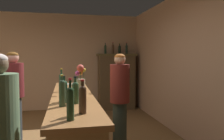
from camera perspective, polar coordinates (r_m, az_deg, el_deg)
wall_back at (r=6.49m, az=-14.77°, el=2.04°), size 4.98×0.12×2.72m
wall_right at (r=3.80m, az=22.83°, el=0.95°), size 0.12×6.73×2.72m
bar_counter at (r=3.14m, az=-10.09°, el=-15.23°), size 0.53×2.82×1.00m
display_cabinet at (r=6.35m, az=1.10°, el=-2.67°), size 1.10×0.48×1.59m
wine_bottle_syrah at (r=2.41m, az=-9.47°, el=-5.46°), size 0.07×0.07×0.30m
wine_bottle_pinot at (r=2.30m, az=-12.78°, el=-5.49°), size 0.07×0.07×0.33m
wine_bottle_riesling at (r=3.28m, az=-12.95°, el=-2.91°), size 0.07×0.07×0.34m
wine_bottle_chardonnay at (r=1.80m, az=-10.75°, el=-8.09°), size 0.06×0.06×0.34m
wine_bottle_rose at (r=1.99m, az=-7.64°, el=-7.16°), size 0.07×0.07×0.31m
wine_bottle_merlot at (r=2.49m, az=-12.30°, el=-5.12°), size 0.08×0.08×0.30m
wine_glass_front at (r=3.70m, az=-8.92°, el=-2.97°), size 0.07×0.07×0.14m
wine_glass_mid at (r=2.97m, az=-12.90°, el=-4.21°), size 0.07×0.07×0.15m
flower_arrangement at (r=2.68m, az=-8.19°, el=-3.50°), size 0.13×0.13×0.41m
cheese_plate at (r=4.09m, az=-10.68°, el=-3.63°), size 0.18×0.18×0.01m
display_bottle_left at (r=6.26m, az=-1.75°, el=5.48°), size 0.07×0.07×0.31m
display_bottle_midleft at (r=6.30m, az=0.25°, el=5.58°), size 0.07×0.07×0.33m
display_bottle_center at (r=6.34m, az=1.95°, el=5.40°), size 0.08×0.08×0.31m
display_bottle_midright at (r=6.40m, az=3.80°, el=5.50°), size 0.07×0.07×0.33m
patron_tall at (r=4.19m, az=-24.10°, el=-5.49°), size 0.35×0.35×1.59m
bartender at (r=3.46m, az=2.02°, el=-7.33°), size 0.31×0.31×1.55m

